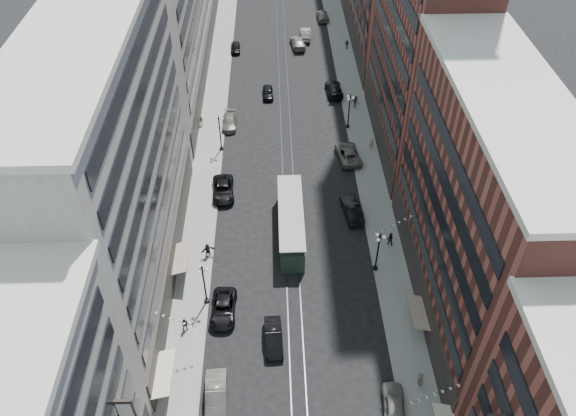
{
  "coord_description": "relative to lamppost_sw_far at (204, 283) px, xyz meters",
  "views": [
    {
      "loc": [
        -1.77,
        -9.39,
        47.2
      ],
      "look_at": [
        -0.36,
        37.04,
        5.0
      ],
      "focal_mm": 35.0,
      "sensor_mm": 36.0,
      "label": 1
    }
  ],
  "objects": [
    {
      "name": "lamppost_se_far",
      "position": [
        18.4,
        4.0,
        0.0
      ],
      "size": [
        1.03,
        1.14,
        5.52
      ],
      "color": "black",
      "rests_on": "sidewalk_east"
    },
    {
      "name": "pedestrian_7",
      "position": [
        20.59,
        7.77,
        -2.07
      ],
      "size": [
        0.95,
        0.71,
        1.75
      ],
      "primitive_type": "imported",
      "rotation": [
        0.0,
        0.0,
        2.82
      ],
      "color": "black",
      "rests_on": "sidewalk_east"
    },
    {
      "name": "building_west_mid",
      "position": [
        -7.8,
        5.0,
        10.9
      ],
      "size": [
        8.0,
        36.0,
        28.0
      ],
      "primitive_type": "cube",
      "color": "#A49F91",
      "rests_on": "ground"
    },
    {
      "name": "car_12",
      "position": [
        17.25,
        41.88,
        -2.24
      ],
      "size": [
        2.68,
        6.01,
        1.71
      ],
      "primitive_type": "imported",
      "rotation": [
        0.0,
        0.0,
        3.19
      ],
      "color": "black",
      "rests_on": "ground"
    },
    {
      "name": "sidewalk_east",
      "position": [
        20.2,
        42.0,
        -3.02
      ],
      "size": [
        4.0,
        180.0,
        0.15
      ],
      "primitive_type": "cube",
      "color": "gray",
      "rests_on": "ground"
    },
    {
      "name": "streetcar",
      "position": [
        9.2,
        10.1,
        -1.43
      ],
      "size": [
        2.89,
        13.04,
        3.61
      ],
      "color": "#263C2D",
      "rests_on": "ground"
    },
    {
      "name": "pedestrian_extra_1",
      "position": [
        20.96,
        57.26,
        -2.12
      ],
      "size": [
        1.07,
        0.77,
        1.66
      ],
      "primitive_type": "imported",
      "rotation": [
        0.0,
        0.0,
        6.67
      ],
      "color": "black",
      "rests_on": "sidewalk_east"
    },
    {
      "name": "car_10",
      "position": [
        16.81,
        13.09,
        -2.21
      ],
      "size": [
        2.6,
        5.61,
        1.78
      ],
      "primitive_type": "imported",
      "rotation": [
        0.0,
        0.0,
        3.28
      ],
      "color": "black",
      "rests_on": "ground"
    },
    {
      "name": "lamppost_se_mid",
      "position": [
        18.4,
        32.0,
        0.0
      ],
      "size": [
        1.03,
        1.14,
        5.52
      ],
      "color": "black",
      "rests_on": "sidewalk_east"
    },
    {
      "name": "car_8",
      "position": [
        0.86,
        33.04,
        -2.36
      ],
      "size": [
        2.11,
        5.09,
        1.47
      ],
      "primitive_type": "imported",
      "rotation": [
        0.0,
        0.0,
        0.01
      ],
      "color": "#626157",
      "rests_on": "ground"
    },
    {
      "name": "car_2",
      "position": [
        1.86,
        -1.49,
        -2.34
      ],
      "size": [
        2.67,
        5.52,
        1.52
      ],
      "primitive_type": "imported",
      "rotation": [
        0.0,
        0.0,
        -0.03
      ],
      "color": "black",
      "rests_on": "ground"
    },
    {
      "name": "lamppost_sw_far",
      "position": [
        0.0,
        0.0,
        0.0
      ],
      "size": [
        1.03,
        1.14,
        5.52
      ],
      "color": "black",
      "rests_on": "sidewalk_west"
    },
    {
      "name": "lamppost_sw_mid",
      "position": [
        0.0,
        27.0,
        0.0
      ],
      "size": [
        1.03,
        1.14,
        5.52
      ],
      "color": "black",
      "rests_on": "sidewalk_west"
    },
    {
      "name": "pedestrian_5",
      "position": [
        -0.34,
        6.63,
        -2.08
      ],
      "size": [
        1.66,
        1.06,
        1.73
      ],
      "primitive_type": "imported",
      "rotation": [
        0.0,
        0.0,
        0.41
      ],
      "color": "black",
      "rests_on": "sidewalk_west"
    },
    {
      "name": "car_13",
      "position": [
        6.6,
        41.28,
        -2.39
      ],
      "size": [
        1.79,
        4.19,
        1.41
      ],
      "primitive_type": "imported",
      "rotation": [
        0.0,
        0.0,
        0.03
      ],
      "color": "black",
      "rests_on": "ground"
    },
    {
      "name": "car_4",
      "position": [
        17.6,
        -12.71,
        -2.26
      ],
      "size": [
        2.42,
        5.06,
        1.67
      ],
      "primitive_type": "imported",
      "rotation": [
        0.0,
        0.0,
        3.05
      ],
      "color": "gray",
      "rests_on": "ground"
    },
    {
      "name": "rail_west",
      "position": [
        8.5,
        42.0,
        -3.09
      ],
      "size": [
        0.12,
        180.0,
        0.02
      ],
      "primitive_type": "cube",
      "color": "#2D2D33",
      "rests_on": "ground"
    },
    {
      "name": "ground",
      "position": [
        9.2,
        32.0,
        -3.1
      ],
      "size": [
        220.0,
        220.0,
        0.0
      ],
      "primitive_type": "plane",
      "color": "black",
      "rests_on": "ground"
    },
    {
      "name": "car_1",
      "position": [
        1.76,
        -11.39,
        -2.21
      ],
      "size": [
        2.13,
        5.44,
        1.76
      ],
      "primitive_type": "imported",
      "rotation": [
        0.0,
        0.0,
        0.05
      ],
      "color": "#67665B",
      "rests_on": "ground"
    },
    {
      "name": "pedestrian_8",
      "position": [
        21.14,
        26.84,
        -1.98
      ],
      "size": [
        0.83,
        0.69,
        1.94
      ],
      "primitive_type": "imported",
      "rotation": [
        0.0,
        0.0,
        3.53
      ],
      "color": "beige",
      "rests_on": "sidewalk_east"
    },
    {
      "name": "car_extra_1",
      "position": [
        17.54,
        70.06,
        -2.21
      ],
      "size": [
        2.31,
        5.3,
        1.78
      ],
      "primitive_type": "imported",
      "rotation": [
        0.0,
        0.0,
        3.18
      ],
      "color": "slate",
      "rests_on": "ground"
    },
    {
      "name": "car_5",
      "position": [
        6.98,
        -5.2,
        -2.3
      ],
      "size": [
        1.92,
        4.92,
        1.6
      ],
      "primitive_type": "imported",
      "rotation": [
        0.0,
        0.0,
        0.05
      ],
      "color": "black",
      "rests_on": "ground"
    },
    {
      "name": "pedestrian_2",
      "position": [
        -1.81,
        -3.53,
        -2.15
      ],
      "size": [
        0.81,
        0.51,
        1.58
      ],
      "primitive_type": "imported",
      "rotation": [
        0.0,
        0.0,
        -0.12
      ],
      "color": "black",
      "rests_on": "sidewalk_west"
    },
    {
      "name": "car_extra_0",
      "position": [
        12.13,
        58.55,
        -2.26
      ],
      "size": [
        2.98,
        5.98,
        1.67
      ],
      "primitive_type": "imported",
      "rotation": [
        0.0,
        0.0,
        3.26
      ],
      "color": "gray",
      "rests_on": "ground"
    },
    {
      "name": "pedestrian_6",
      "position": [
        -3.3,
        33.18,
        -2.12
      ],
      "size": [
        0.98,
        0.45,
        1.66
      ],
      "primitive_type": "imported",
      "rotation": [
        0.0,
        0.0,
        3.13
      ],
      "color": "#ABA58D",
      "rests_on": "sidewalk_west"
    },
    {
      "name": "sidewalk_west",
      "position": [
        -1.8,
        42.0,
        -3.02
      ],
      "size": [
        4.0,
        180.0,
        0.15
      ],
      "primitive_type": "cube",
      "color": "gray",
      "rests_on": "ground"
    },
    {
      "name": "car_14",
      "position": [
        13.7,
        61.8,
        -2.21
      ],
      "size": [
        2.15,
        5.47,
        1.77
      ],
      "primitive_type": "imported",
      "rotation": [
        0.0,
        0.0,
        3.09
      ],
      "color": "slate",
      "rests_on": "ground"
    },
    {
      "name": "rail_east",
      "position": [
        9.9,
        42.0,
        -3.09
      ],
      "size": [
        0.12,
        180.0,
        0.02
      ],
      "primitive_type": "cube",
      "color": "#2D2D33",
      "rests_on": "ground"
    },
    {
      "name": "car_11",
      "position": [
        17.6,
        24.54,
        -2.25
      ],
      "size": [
        3.54,
        6.38,
        1.69
      ],
      "primitive_type": "imported",
      "rotation": [
        0.0,
        0.0,
        3.27
      ],
      "color": "slate",
      "rests_on": "ground"
    },
    {
      "name": "building_east_mid",
      "position": [
        26.2,
        -0.0,
        8.9
      ],
      "size": [
        8.0,
        30.0,
        24.0
      ],
      "primitive_type": "cube",
      "color": "brown",
      "rests_on": "ground"
    },
    {
      "name": "pedestrian_9",
      "position": [
        20.07,
        37.41,
        -1.99
      ],
      "size": [
        1.34,
        0.88,
        1.91
      ],
      "primitive_type": "imported",
      "rotation": [
        0.0,
        0.0,
        -0.33
      ],
      "color": "black",
      "rests_on": "sidewalk_east"
    },
    {
      "name": "car_9",
      "position": [
        0.8,
        57.06,
        -2.4
      ],
      "size": [
        1.8,
        4.17,
        1.4
      ],
      "primitive_type": "imported",
      "rotation": [
        0.0,
        0.0,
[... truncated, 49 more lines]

